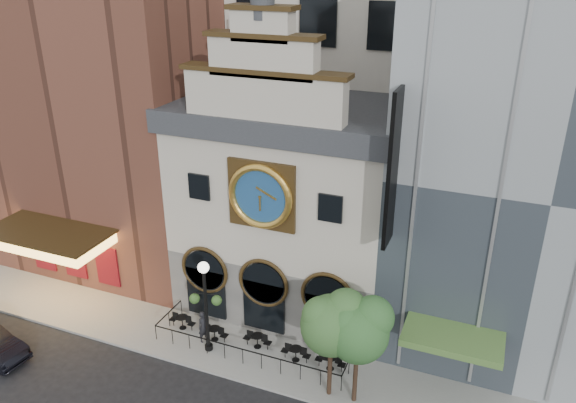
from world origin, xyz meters
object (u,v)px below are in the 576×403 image
(bistro_1, at_px, (214,333))
(pedestrian, at_px, (204,327))
(bistro_3, at_px, (296,353))
(bistro_0, at_px, (182,321))
(tree_left, at_px, (333,321))
(tree_right, at_px, (360,328))
(lamppost, at_px, (205,297))
(bistro_2, at_px, (257,340))
(bistro_4, at_px, (330,362))

(bistro_1, bearing_deg, pedestrian, -149.11)
(bistro_1, xyz_separation_m, pedestrian, (-0.47, -0.28, 0.46))
(bistro_1, bearing_deg, bistro_3, 1.03)
(bistro_1, distance_m, pedestrian, 0.72)
(bistro_0, height_order, tree_left, tree_left)
(bistro_3, bearing_deg, tree_right, -23.26)
(bistro_1, height_order, tree_left, tree_left)
(bistro_3, distance_m, lamppost, 5.52)
(pedestrian, relative_size, tree_right, 0.33)
(bistro_2, height_order, bistro_3, same)
(tree_right, bearing_deg, bistro_4, 137.85)
(bistro_3, distance_m, tree_right, 5.41)
(bistro_4, height_order, pedestrian, pedestrian)
(lamppost, bearing_deg, pedestrian, 122.44)
(bistro_3, bearing_deg, bistro_1, -178.97)
(bistro_3, distance_m, tree_left, 4.73)
(bistro_0, bearing_deg, tree_left, -10.58)
(bistro_1, distance_m, tree_left, 8.22)
(tree_right, bearing_deg, bistro_1, 169.98)
(bistro_0, bearing_deg, bistro_2, 0.94)
(bistro_4, xyz_separation_m, pedestrian, (-7.10, -0.41, 0.46))
(bistro_0, relative_size, bistro_3, 1.00)
(bistro_2, xyz_separation_m, bistro_4, (4.18, -0.19, 0.00))
(bistro_1, height_order, pedestrian, pedestrian)
(lamppost, bearing_deg, bistro_0, 141.00)
(pedestrian, bearing_deg, bistro_0, 103.32)
(bistro_4, relative_size, lamppost, 0.30)
(bistro_2, distance_m, tree_right, 7.23)
(bistro_1, relative_size, bistro_2, 1.00)
(bistro_2, bearing_deg, bistro_0, -179.06)
(pedestrian, bearing_deg, tree_left, -68.90)
(lamppost, bearing_deg, tree_right, -18.37)
(pedestrian, distance_m, tree_left, 8.40)
(bistro_0, height_order, pedestrian, pedestrian)
(bistro_3, height_order, bistro_4, same)
(bistro_3, relative_size, tree_right, 0.28)
(bistro_0, bearing_deg, pedestrian, -16.90)
(bistro_1, xyz_separation_m, bistro_2, (2.44, 0.31, 0.00))
(bistro_2, height_order, bistro_4, same)
(bistro_1, distance_m, bistro_2, 2.46)
(bistro_4, xyz_separation_m, tree_left, (0.54, -1.64, 3.74))
(pedestrian, xyz_separation_m, tree_right, (8.87, -1.20, 3.21))
(pedestrian, bearing_deg, bistro_1, -28.89)
(bistro_0, relative_size, bistro_4, 1.00)
(pedestrian, height_order, lamppost, lamppost)
(bistro_4, bearing_deg, lamppost, -171.58)
(bistro_3, bearing_deg, pedestrian, -175.95)
(bistro_4, bearing_deg, pedestrian, -176.69)
(tree_right, bearing_deg, bistro_3, 156.74)
(tree_left, bearing_deg, bistro_0, 169.42)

